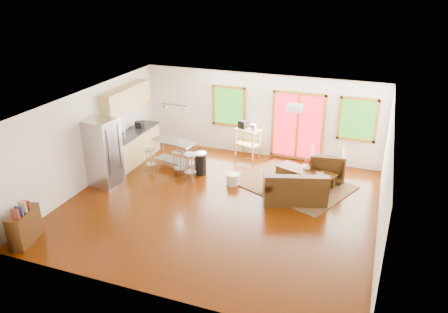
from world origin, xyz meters
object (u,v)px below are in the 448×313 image
(coffee_table, at_px, (314,174))
(kitchen_cart, at_px, (247,133))
(ottoman, at_px, (289,171))
(armchair, at_px, (327,163))
(refrigerator, at_px, (104,153))
(island, at_px, (174,149))
(rug, at_px, (293,184))
(loveseat, at_px, (295,189))

(coffee_table, distance_m, kitchen_cart, 2.75)
(coffee_table, bearing_deg, kitchen_cart, 149.15)
(ottoman, relative_size, kitchen_cart, 0.47)
(ottoman, distance_m, kitchen_cart, 1.98)
(armchair, bearing_deg, refrigerator, 15.67)
(armchair, bearing_deg, island, 2.73)
(kitchen_cart, bearing_deg, coffee_table, -30.85)
(ottoman, xyz_separation_m, island, (-3.33, -0.51, 0.40))
(ottoman, bearing_deg, rug, -64.88)
(loveseat, xyz_separation_m, ottoman, (-0.42, 1.32, -0.15))
(ottoman, relative_size, refrigerator, 0.30)
(ottoman, bearing_deg, armchair, 15.23)
(rug, bearing_deg, coffee_table, 6.45)
(ottoman, height_order, kitchen_cart, kitchen_cart)
(island, xyz_separation_m, kitchen_cart, (1.75, 1.52, 0.21))
(ottoman, relative_size, island, 0.39)
(island, bearing_deg, armchair, 10.18)
(rug, bearing_deg, armchair, 41.54)
(refrigerator, distance_m, island, 2.10)
(coffee_table, height_order, refrigerator, refrigerator)
(loveseat, distance_m, coffee_table, 1.01)
(refrigerator, bearing_deg, coffee_table, 23.56)
(armchair, bearing_deg, rug, 34.09)
(armchair, height_order, kitchen_cart, kitchen_cart)
(refrigerator, height_order, island, refrigerator)
(island, bearing_deg, ottoman, 8.62)
(coffee_table, xyz_separation_m, island, (-4.09, -0.13, 0.21))
(armchair, height_order, ottoman, armchair)
(armchair, bearing_deg, ottoman, 7.78)
(island, height_order, kitchen_cart, kitchen_cart)
(rug, xyz_separation_m, coffee_table, (0.55, 0.06, 0.36))
(loveseat, relative_size, kitchen_cart, 1.52)
(rug, xyz_separation_m, kitchen_cart, (-1.78, 1.45, 0.78))
(kitchen_cart, bearing_deg, refrigerator, -134.01)
(coffee_table, height_order, ottoman, coffee_table)
(rug, height_order, loveseat, loveseat)
(loveseat, xyz_separation_m, armchair, (0.58, 1.60, 0.15))
(coffee_table, relative_size, island, 0.88)
(kitchen_cart, bearing_deg, island, -138.99)
(rug, height_order, coffee_table, coffee_table)
(refrigerator, bearing_deg, rug, 24.80)
(loveseat, bearing_deg, coffee_table, 53.25)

